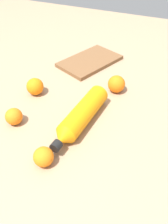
# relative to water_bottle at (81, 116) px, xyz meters

# --- Properties ---
(ground_plane) EXTENTS (2.40, 2.40, 0.00)m
(ground_plane) POSITION_rel_water_bottle_xyz_m (-0.01, 0.03, -0.04)
(ground_plane) COLOR #9E7F60
(water_bottle) EXTENTS (0.32, 0.10, 0.07)m
(water_bottle) POSITION_rel_water_bottle_xyz_m (0.00, 0.00, 0.00)
(water_bottle) COLOR orange
(water_bottle) RESTS_ON ground_plane
(orange_0) EXTENTS (0.06, 0.06, 0.06)m
(orange_0) POSITION_rel_water_bottle_xyz_m (-0.20, 0.03, -0.01)
(orange_0) COLOR orange
(orange_0) RESTS_ON ground_plane
(orange_1) EXTENTS (0.06, 0.06, 0.06)m
(orange_1) POSITION_rel_water_bottle_xyz_m (-0.09, 0.22, -0.01)
(orange_1) COLOR orange
(orange_1) RESTS_ON ground_plane
(orange_2) EXTENTS (0.07, 0.07, 0.07)m
(orange_2) POSITION_rel_water_bottle_xyz_m (0.24, -0.05, -0.00)
(orange_2) COLOR orange
(orange_2) RESTS_ON ground_plane
(orange_3) EXTENTS (0.07, 0.07, 0.07)m
(orange_3) POSITION_rel_water_bottle_xyz_m (0.09, 0.24, -0.00)
(orange_3) COLOR orange
(orange_3) RESTS_ON ground_plane
(cutting_board) EXTENTS (0.34, 0.28, 0.02)m
(cutting_board) POSITION_rel_water_bottle_xyz_m (0.41, 0.14, -0.03)
(cutting_board) COLOR brown
(cutting_board) RESTS_ON ground_plane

